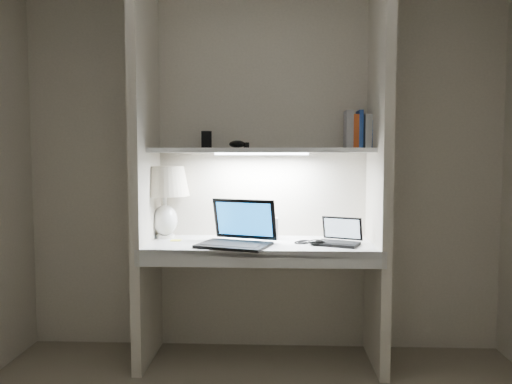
# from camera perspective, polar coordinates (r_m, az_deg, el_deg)

# --- Properties ---
(back_wall) EXTENTS (3.20, 0.01, 2.50)m
(back_wall) POSITION_cam_1_polar(r_m,az_deg,el_deg) (3.39, 0.73, 3.06)
(back_wall) COLOR beige
(back_wall) RESTS_ON floor
(alcove_panel_left) EXTENTS (0.06, 0.55, 2.50)m
(alcove_panel_left) POSITION_cam_1_polar(r_m,az_deg,el_deg) (3.22, -12.55, 2.90)
(alcove_panel_left) COLOR beige
(alcove_panel_left) RESTS_ON floor
(alcove_panel_right) EXTENTS (0.06, 0.55, 2.50)m
(alcove_panel_right) POSITION_cam_1_polar(r_m,az_deg,el_deg) (3.17, 13.89, 2.86)
(alcove_panel_right) COLOR beige
(alcove_panel_right) RESTS_ON floor
(desk) EXTENTS (1.40, 0.55, 0.04)m
(desk) POSITION_cam_1_polar(r_m,az_deg,el_deg) (3.16, 0.57, -6.14)
(desk) COLOR white
(desk) RESTS_ON alcove_panel_left
(desk_apron) EXTENTS (1.46, 0.03, 0.10)m
(desk_apron) POSITION_cam_1_polar(r_m,az_deg,el_deg) (2.91, 0.40, -7.64)
(desk_apron) COLOR silver
(desk_apron) RESTS_ON desk
(shelf) EXTENTS (1.40, 0.36, 0.03)m
(shelf) POSITION_cam_1_polar(r_m,az_deg,el_deg) (3.20, 0.63, 4.78)
(shelf) COLOR silver
(shelf) RESTS_ON back_wall
(strip_light) EXTENTS (0.60, 0.04, 0.02)m
(strip_light) POSITION_cam_1_polar(r_m,az_deg,el_deg) (3.20, 0.63, 4.39)
(strip_light) COLOR white
(strip_light) RESTS_ON shelf
(table_lamp) EXTENTS (0.33, 0.33, 0.48)m
(table_lamp) POSITION_cam_1_polar(r_m,az_deg,el_deg) (3.34, -10.39, 0.26)
(table_lamp) COLOR white
(table_lamp) RESTS_ON desk
(laptop_main) EXTENTS (0.50, 0.46, 0.27)m
(laptop_main) POSITION_cam_1_polar(r_m,az_deg,el_deg) (3.07, -2.08, -4.93)
(laptop_main) COLOR black
(laptop_main) RESTS_ON desk
(laptop_netbook) EXTENTS (0.32, 0.30, 0.16)m
(laptop_netbook) POSITION_cam_1_polar(r_m,az_deg,el_deg) (3.13, 9.47, -5.20)
(laptop_netbook) COLOR black
(laptop_netbook) RESTS_ON desk
(speaker) EXTENTS (0.11, 0.09, 0.14)m
(speaker) POSITION_cam_1_polar(r_m,az_deg,el_deg) (3.27, 1.59, -4.18)
(speaker) COLOR silver
(speaker) RESTS_ON desk
(mouse) EXTENTS (0.11, 0.08, 0.04)m
(mouse) POSITION_cam_1_polar(r_m,az_deg,el_deg) (3.07, 6.94, -5.73)
(mouse) COLOR black
(mouse) RESTS_ON desk
(cable_coil) EXTENTS (0.13, 0.13, 0.01)m
(cable_coil) POSITION_cam_1_polar(r_m,az_deg,el_deg) (3.16, 5.70, -5.68)
(cable_coil) COLOR black
(cable_coil) RESTS_ON desk
(sticky_note) EXTENTS (0.07, 0.07, 0.00)m
(sticky_note) POSITION_cam_1_polar(r_m,az_deg,el_deg) (3.27, -9.15, -5.48)
(sticky_note) COLOR #FAF634
(sticky_note) RESTS_ON desk
(book_row) EXTENTS (0.23, 0.16, 0.24)m
(book_row) POSITION_cam_1_polar(r_m,az_deg,el_deg) (3.30, 12.05, 6.90)
(book_row) COLOR #B9B9B9
(book_row) RESTS_ON shelf
(shelf_box) EXTENTS (0.07, 0.06, 0.11)m
(shelf_box) POSITION_cam_1_polar(r_m,az_deg,el_deg) (3.34, -5.69, 5.97)
(shelf_box) COLOR black
(shelf_box) RESTS_ON shelf
(shelf_gadget) EXTENTS (0.13, 0.12, 0.05)m
(shelf_gadget) POSITION_cam_1_polar(r_m,az_deg,el_deg) (3.22, -2.17, 5.49)
(shelf_gadget) COLOR black
(shelf_gadget) RESTS_ON shelf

